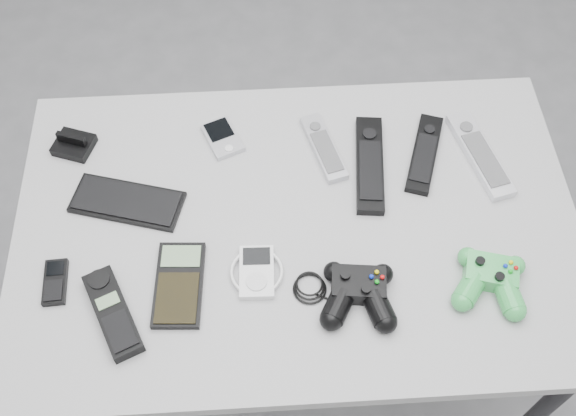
{
  "coord_description": "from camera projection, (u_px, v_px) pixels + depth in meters",
  "views": [
    {
      "loc": [
        -0.01,
        -0.67,
        1.91
      ],
      "look_at": [
        0.03,
        0.06,
        0.78
      ],
      "focal_mm": 42.0,
      "sensor_mm": 36.0,
      "label": 1
    }
  ],
  "objects": [
    {
      "name": "desk",
      "position": [
        297.0,
        239.0,
        1.4
      ],
      "size": [
        1.13,
        0.73,
        0.76
      ],
      "color": "gray",
      "rests_on": "floor"
    },
    {
      "name": "remote_silver_b",
      "position": [
        480.0,
        154.0,
        1.43
      ],
      "size": [
        0.11,
        0.24,
        0.02
      ],
      "primitive_type": "cube",
      "rotation": [
        0.0,
        0.0,
        0.25
      ],
      "color": "silver",
      "rests_on": "desk"
    },
    {
      "name": "calculator",
      "position": [
        179.0,
        284.0,
        1.26
      ],
      "size": [
        0.1,
        0.18,
        0.02
      ],
      "primitive_type": "cube",
      "rotation": [
        0.0,
        0.0,
        -0.06
      ],
      "color": "black",
      "rests_on": "desk"
    },
    {
      "name": "mobile_phone",
      "position": [
        55.0,
        282.0,
        1.27
      ],
      "size": [
        0.05,
        0.1,
        0.02
      ],
      "primitive_type": "cube",
      "rotation": [
        0.0,
        0.0,
        0.05
      ],
      "color": "black",
      "rests_on": "desk"
    },
    {
      "name": "controller_green",
      "position": [
        491.0,
        278.0,
        1.25
      ],
      "size": [
        0.17,
        0.18,
        0.05
      ],
      "primitive_type": null,
      "rotation": [
        0.0,
        0.0,
        -0.27
      ],
      "color": "#238030",
      "rests_on": "desk"
    },
    {
      "name": "controller_black",
      "position": [
        359.0,
        291.0,
        1.24
      ],
      "size": [
        0.26,
        0.18,
        0.05
      ],
      "primitive_type": null,
      "rotation": [
        0.0,
        0.0,
        -0.11
      ],
      "color": "black",
      "rests_on": "desk"
    },
    {
      "name": "remote_black_b",
      "position": [
        424.0,
        153.0,
        1.43
      ],
      "size": [
        0.11,
        0.21,
        0.02
      ],
      "primitive_type": "cube",
      "rotation": [
        0.0,
        0.0,
        -0.33
      ],
      "color": "black",
      "rests_on": "desk"
    },
    {
      "name": "floor",
      "position": [
        279.0,
        370.0,
        1.96
      ],
      "size": [
        3.5,
        3.5,
        0.0
      ],
      "primitive_type": "plane",
      "color": "slate",
      "rests_on": "ground"
    },
    {
      "name": "dock_bracket",
      "position": [
        73.0,
        142.0,
        1.43
      ],
      "size": [
        0.1,
        0.09,
        0.04
      ],
      "primitive_type": "cube",
      "rotation": [
        0.0,
        0.0,
        -0.35
      ],
      "color": "black",
      "rests_on": "desk"
    },
    {
      "name": "pda_keyboard",
      "position": [
        127.0,
        202.0,
        1.37
      ],
      "size": [
        0.24,
        0.15,
        0.01
      ],
      "primitive_type": "cube",
      "rotation": [
        0.0,
        0.0,
        -0.28
      ],
      "color": "black",
      "rests_on": "desk"
    },
    {
      "name": "remote_black_a",
      "position": [
        370.0,
        164.0,
        1.41
      ],
      "size": [
        0.08,
        0.25,
        0.02
      ],
      "primitive_type": "cube",
      "rotation": [
        0.0,
        0.0,
        -0.11
      ],
      "color": "black",
      "rests_on": "desk"
    },
    {
      "name": "mp3_player",
      "position": [
        257.0,
        272.0,
        1.28
      ],
      "size": [
        0.11,
        0.11,
        0.02
      ],
      "primitive_type": "cube",
      "rotation": [
        0.0,
        0.0,
        -0.03
      ],
      "color": "silver",
      "rests_on": "desk"
    },
    {
      "name": "remote_silver_a",
      "position": [
        324.0,
        147.0,
        1.44
      ],
      "size": [
        0.09,
        0.19,
        0.02
      ],
      "primitive_type": "cube",
      "rotation": [
        0.0,
        0.0,
        0.27
      ],
      "color": "#B0B0B7",
      "rests_on": "desk"
    },
    {
      "name": "pda",
      "position": [
        223.0,
        138.0,
        1.46
      ],
      "size": [
        0.1,
        0.12,
        0.02
      ],
      "primitive_type": "cube",
      "rotation": [
        0.0,
        0.0,
        0.39
      ],
      "color": "#B0B0B7",
      "rests_on": "desk"
    },
    {
      "name": "cordless_handset",
      "position": [
        113.0,
        313.0,
        1.23
      ],
      "size": [
        0.13,
        0.19,
        0.03
      ],
      "primitive_type": "cube",
      "rotation": [
        0.0,
        0.0,
        0.42
      ],
      "color": "black",
      "rests_on": "desk"
    }
  ]
}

